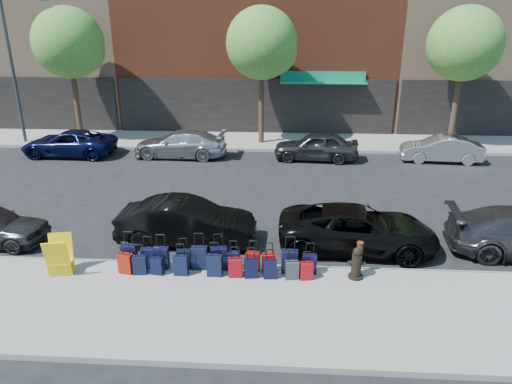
# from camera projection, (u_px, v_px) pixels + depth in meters

# --- Properties ---
(ground) EXTENTS (120.00, 120.00, 0.00)m
(ground) POSITION_uv_depth(u_px,v_px,m) (235.00, 208.00, 17.21)
(ground) COLOR black
(ground) RESTS_ON ground
(sidewalk_near) EXTENTS (60.00, 4.00, 0.15)m
(sidewalk_near) POSITION_uv_depth(u_px,v_px,m) (207.00, 307.00, 11.11)
(sidewalk_near) COLOR gray
(sidewalk_near) RESTS_ON ground
(sidewalk_far) EXTENTS (60.00, 4.00, 0.15)m
(sidewalk_far) POSITION_uv_depth(u_px,v_px,m) (253.00, 141.00, 26.53)
(sidewalk_far) COLOR gray
(sidewalk_far) RESTS_ON ground
(curb_near) EXTENTS (60.00, 0.08, 0.15)m
(curb_near) POSITION_uv_depth(u_px,v_px,m) (219.00, 266.00, 13.00)
(curb_near) COLOR gray
(curb_near) RESTS_ON ground
(curb_far) EXTENTS (60.00, 0.08, 0.15)m
(curb_far) POSITION_uv_depth(u_px,v_px,m) (251.00, 150.00, 24.64)
(curb_far) COLOR gray
(curb_far) RESTS_ON ground
(building_left) EXTENTS (15.00, 12.12, 16.00)m
(building_left) POSITION_uv_depth(u_px,v_px,m) (34.00, 0.00, 32.13)
(building_left) COLOR #997A5E
(building_left) RESTS_ON ground
(tree_left) EXTENTS (3.80, 3.80, 7.27)m
(tree_left) POSITION_uv_depth(u_px,v_px,m) (71.00, 45.00, 24.75)
(tree_left) COLOR black
(tree_left) RESTS_ON sidewalk_far
(tree_center) EXTENTS (3.80, 3.80, 7.27)m
(tree_center) POSITION_uv_depth(u_px,v_px,m) (264.00, 45.00, 24.14)
(tree_center) COLOR black
(tree_center) RESTS_ON sidewalk_far
(tree_right) EXTENTS (3.80, 3.80, 7.27)m
(tree_right) POSITION_uv_depth(u_px,v_px,m) (467.00, 46.00, 23.54)
(tree_right) COLOR black
(tree_right) RESTS_ON sidewalk_far
(streetlight) EXTENTS (2.59, 0.18, 8.00)m
(streetlight) POSITION_uv_depth(u_px,v_px,m) (14.00, 60.00, 24.53)
(streetlight) COLOR #333338
(streetlight) RESTS_ON sidewalk_far
(suitcase_front_0) EXTENTS (0.44, 0.25, 1.04)m
(suitcase_front_0) POSITION_uv_depth(u_px,v_px,m) (129.00, 256.00, 12.73)
(suitcase_front_0) COLOR black
(suitcase_front_0) RESTS_ON sidewalk_near
(suitcase_front_1) EXTENTS (0.39, 0.23, 0.92)m
(suitcase_front_1) POSITION_uv_depth(u_px,v_px,m) (148.00, 258.00, 12.70)
(suitcase_front_1) COLOR black
(suitcase_front_1) RESTS_ON sidewalk_near
(suitcase_front_2) EXTENTS (0.42, 0.24, 1.01)m
(suitcase_front_2) POSITION_uv_depth(u_px,v_px,m) (161.00, 258.00, 12.63)
(suitcase_front_2) COLOR black
(suitcase_front_2) RESTS_ON sidewalk_near
(suitcase_front_3) EXTENTS (0.39, 0.24, 0.90)m
(suitcase_front_3) POSITION_uv_depth(u_px,v_px,m) (184.00, 259.00, 12.63)
(suitcase_front_3) COLOR black
(suitcase_front_3) RESTS_ON sidewalk_near
(suitcase_front_4) EXTENTS (0.45, 0.26, 1.06)m
(suitcase_front_4) POSITION_uv_depth(u_px,v_px,m) (199.00, 258.00, 12.60)
(suitcase_front_4) COLOR black
(suitcase_front_4) RESTS_ON sidewalk_near
(suitcase_front_5) EXTENTS (0.47, 0.32, 1.04)m
(suitcase_front_5) POSITION_uv_depth(u_px,v_px,m) (219.00, 258.00, 12.58)
(suitcase_front_5) COLOR black
(suitcase_front_5) RESTS_ON sidewalk_near
(suitcase_front_6) EXTENTS (0.36, 0.21, 0.85)m
(suitcase_front_6) POSITION_uv_depth(u_px,v_px,m) (233.00, 261.00, 12.58)
(suitcase_front_6) COLOR black
(suitcase_front_6) RESTS_ON sidewalk_near
(suitcase_front_7) EXTENTS (0.38, 0.24, 0.88)m
(suitcase_front_7) POSITION_uv_depth(u_px,v_px,m) (253.00, 261.00, 12.55)
(suitcase_front_7) COLOR #9F0A0B
(suitcase_front_7) RESTS_ON sidewalk_near
(suitcase_front_8) EXTENTS (0.37, 0.23, 0.86)m
(suitcase_front_8) POSITION_uv_depth(u_px,v_px,m) (269.00, 263.00, 12.47)
(suitcase_front_8) COLOR #9E0B0A
(suitcase_front_8) RESTS_ON sidewalk_near
(suitcase_front_9) EXTENTS (0.44, 0.25, 1.05)m
(suitcase_front_9) POSITION_uv_depth(u_px,v_px,m) (290.00, 261.00, 12.42)
(suitcase_front_9) COLOR black
(suitcase_front_9) RESTS_ON sidewalk_near
(suitcase_front_10) EXTENTS (0.38, 0.22, 0.89)m
(suitcase_front_10) POSITION_uv_depth(u_px,v_px,m) (310.00, 264.00, 12.39)
(suitcase_front_10) COLOR black
(suitcase_front_10) RESTS_ON sidewalk_near
(suitcase_back_0) EXTENTS (0.41, 0.28, 0.90)m
(suitcase_back_0) POSITION_uv_depth(u_px,v_px,m) (126.00, 263.00, 12.41)
(suitcase_back_0) COLOR #951609
(suitcase_back_0) RESTS_ON sidewalk_near
(suitcase_back_1) EXTENTS (0.39, 0.26, 0.86)m
(suitcase_back_1) POSITION_uv_depth(u_px,v_px,m) (140.00, 265.00, 12.36)
(suitcase_back_1) COLOR black
(suitcase_back_1) RESTS_ON sidewalk_near
(suitcase_back_2) EXTENTS (0.35, 0.24, 0.78)m
(suitcase_back_2) POSITION_uv_depth(u_px,v_px,m) (157.00, 266.00, 12.36)
(suitcase_back_2) COLOR black
(suitcase_back_2) RESTS_ON sidewalk_near
(suitcase_back_3) EXTENTS (0.38, 0.22, 0.90)m
(suitcase_back_3) POSITION_uv_depth(u_px,v_px,m) (181.00, 265.00, 12.32)
(suitcase_back_3) COLOR black
(suitcase_back_3) RESTS_ON sidewalk_near
(suitcase_back_5) EXTENTS (0.41, 0.24, 0.96)m
(suitcase_back_5) POSITION_uv_depth(u_px,v_px,m) (215.00, 265.00, 12.28)
(suitcase_back_5) COLOR black
(suitcase_back_5) RESTS_ON sidewalk_near
(suitcase_back_6) EXTENTS (0.38, 0.24, 0.87)m
(suitcase_back_6) POSITION_uv_depth(u_px,v_px,m) (235.00, 267.00, 12.23)
(suitcase_back_6) COLOR maroon
(suitcase_back_6) RESTS_ON sidewalk_near
(suitcase_back_7) EXTENTS (0.39, 0.26, 0.86)m
(suitcase_back_7) POSITION_uv_depth(u_px,v_px,m) (251.00, 268.00, 12.20)
(suitcase_back_7) COLOR black
(suitcase_back_7) RESTS_ON sidewalk_near
(suitcase_back_8) EXTENTS (0.36, 0.23, 0.83)m
(suitcase_back_8) POSITION_uv_depth(u_px,v_px,m) (270.00, 269.00, 12.17)
(suitcase_back_8) COLOR black
(suitcase_back_8) RESTS_ON sidewalk_near
(suitcase_back_9) EXTENTS (0.37, 0.26, 0.83)m
(suitcase_back_9) POSITION_uv_depth(u_px,v_px,m) (292.00, 270.00, 12.13)
(suitcase_back_9) COLOR #313236
(suitcase_back_9) RESTS_ON sidewalk_near
(suitcase_back_10) EXTENTS (0.36, 0.25, 0.80)m
(suitcase_back_10) POSITION_uv_depth(u_px,v_px,m) (306.00, 271.00, 12.11)
(suitcase_back_10) COLOR #9F0A0E
(suitcase_back_10) RESTS_ON sidewalk_near
(fire_hydrant) EXTENTS (0.45, 0.40, 0.89)m
(fire_hydrant) POSITION_uv_depth(u_px,v_px,m) (356.00, 264.00, 12.12)
(fire_hydrant) COLOR black
(fire_hydrant) RESTS_ON sidewalk_near
(bollard) EXTENTS (0.18, 0.18, 0.96)m
(bollard) POSITION_uv_depth(u_px,v_px,m) (359.00, 258.00, 12.28)
(bollard) COLOR #38190C
(bollard) RESTS_ON sidewalk_near
(display_rack) EXTENTS (0.73, 0.78, 1.10)m
(display_rack) POSITION_uv_depth(u_px,v_px,m) (59.00, 257.00, 12.23)
(display_rack) COLOR yellow
(display_rack) RESTS_ON sidewalk_near
(car_near_1) EXTENTS (4.33, 1.60, 1.41)m
(car_near_1) POSITION_uv_depth(u_px,v_px,m) (187.00, 222.00, 14.29)
(car_near_1) COLOR black
(car_near_1) RESTS_ON ground
(car_near_2) EXTENTS (4.93, 2.51, 1.33)m
(car_near_2) POSITION_uv_depth(u_px,v_px,m) (357.00, 229.00, 13.93)
(car_near_2) COLOR black
(car_near_2) RESTS_ON ground
(car_far_0) EXTENTS (4.79, 2.27, 1.32)m
(car_far_0) POSITION_uv_depth(u_px,v_px,m) (69.00, 143.00, 23.71)
(car_far_0) COLOR #0C1136
(car_far_0) RESTS_ON ground
(car_far_1) EXTENTS (4.83, 2.12, 1.38)m
(car_far_1) POSITION_uv_depth(u_px,v_px,m) (180.00, 144.00, 23.47)
(car_far_1) COLOR #B7BABF
(car_far_1) RESTS_ON ground
(car_far_2) EXTENTS (4.30, 1.97, 1.43)m
(car_far_2) POSITION_uv_depth(u_px,v_px,m) (316.00, 146.00, 22.94)
(car_far_2) COLOR #303032
(car_far_2) RESTS_ON ground
(car_far_3) EXTENTS (4.00, 1.66, 1.29)m
(car_far_3) POSITION_uv_depth(u_px,v_px,m) (441.00, 149.00, 22.71)
(car_far_3) COLOR silver
(car_far_3) RESTS_ON ground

